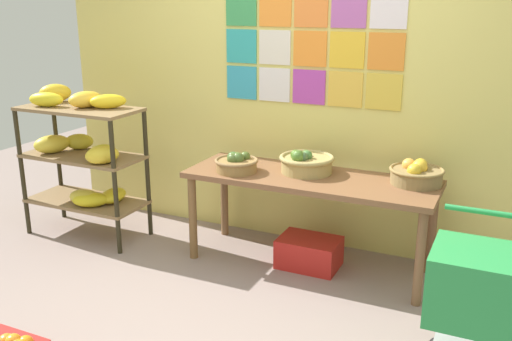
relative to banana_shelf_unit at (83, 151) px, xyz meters
The scene contains 9 objects.
ground 1.96m from the banana_shelf_unit, 27.92° to the right, with size 9.01×9.01×0.00m, color gray.
back_wall_with_art 1.87m from the banana_shelf_unit, 22.92° to the left, with size 4.27×0.07×2.72m.
banana_shelf_unit is the anchor object (origin of this frame).
display_table 1.84m from the banana_shelf_unit, ahead, with size 1.76×0.61×0.68m.
fruit_basket_centre 1.79m from the banana_shelf_unit, ahead, with size 0.39×0.39×0.18m.
fruit_basket_back_right 1.31m from the banana_shelf_unit, ahead, with size 0.31×0.31×0.14m.
fruit_basket_right 2.54m from the banana_shelf_unit, ahead, with size 0.36×0.36×0.17m.
produce_crate_under_table 1.94m from the banana_shelf_unit, ahead, with size 0.43×0.31×0.21m, color red.
shopping_cart 3.14m from the banana_shelf_unit, 11.70° to the right, with size 0.59×0.46×0.83m.
Camera 1 is at (1.46, -2.50, 1.85)m, focal length 39.90 mm.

